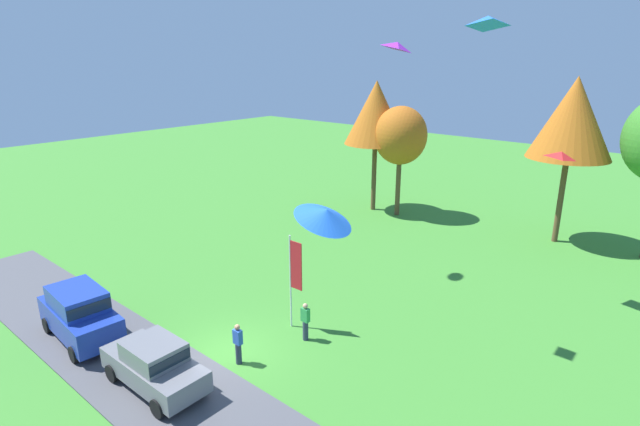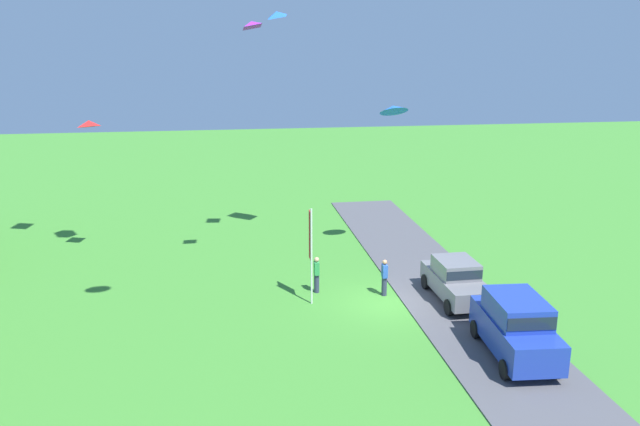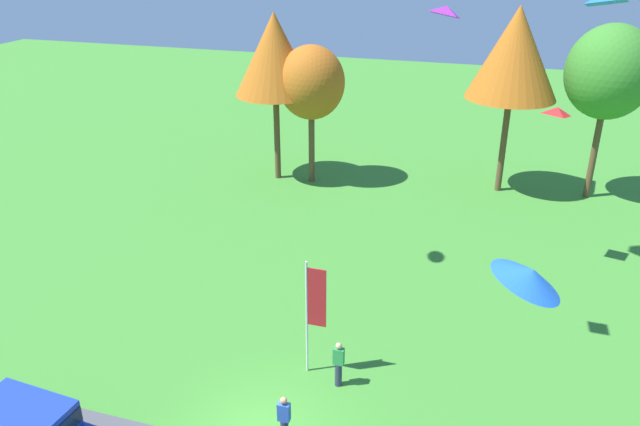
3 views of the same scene
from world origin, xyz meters
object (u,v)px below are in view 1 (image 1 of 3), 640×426
object	(u,v)px
person_watching_sky	(238,344)
kite_delta_high_right	(325,215)
person_on_lawn	(305,321)
kite_diamond_over_trees	(488,21)
flag_banner	(294,271)
kite_diamond_high_left	(398,46)
tree_lone_near	(400,136)
kite_diamond_near_flag	(561,155)
tree_far_left	(573,118)
tree_far_right	(376,113)
car_sedan_by_flagpole	(154,363)
car_suv_mid_row	(79,312)

from	to	relation	value
person_watching_sky	kite_delta_high_right	size ratio (longest dim) A/B	1.14
person_on_lawn	person_watching_sky	xyz separation A→B (m)	(-0.83, -2.98, 0.00)
person_on_lawn	kite_diamond_over_trees	xyz separation A→B (m)	(6.29, 1.07, 11.66)
flag_banner	kite_diamond_high_left	world-z (taller)	kite_diamond_high_left
tree_lone_near	kite_delta_high_right	size ratio (longest dim) A/B	5.43
flag_banner	kite_diamond_near_flag	bearing A→B (deg)	54.40
person_watching_sky	flag_banner	distance (m)	3.88
person_on_lawn	tree_far_left	world-z (taller)	tree_far_left
tree_far_right	kite_diamond_over_trees	xyz separation A→B (m)	(15.05, -16.45, 5.02)
kite_delta_high_right	kite_diamond_high_left	world-z (taller)	kite_diamond_high_left
tree_far_left	flag_banner	size ratio (longest dim) A/B	2.42
car_sedan_by_flagpole	kite_diamond_over_trees	bearing A→B (deg)	40.52
flag_banner	tree_lone_near	bearing A→B (deg)	108.04
tree_far_left	kite_delta_high_right	distance (m)	24.29
tree_far_right	flag_banner	size ratio (longest dim) A/B	2.28
kite_diamond_over_trees	kite_diamond_near_flag	size ratio (longest dim) A/B	0.88
tree_far_right	kite_diamond_high_left	xyz separation A→B (m)	(11.10, -14.97, 4.41)
kite_diamond_over_trees	tree_far_right	bearing A→B (deg)	132.45
person_watching_sky	tree_far_right	world-z (taller)	tree_far_right
car_sedan_by_flagpole	kite_diamond_over_trees	distance (m)	15.77
person_on_lawn	car_sedan_by_flagpole	bearing A→B (deg)	-107.91
tree_far_right	kite_delta_high_right	xyz separation A→B (m)	(13.91, -22.37, 0.33)
tree_far_right	kite_diamond_over_trees	distance (m)	22.85
flag_banner	kite_diamond_over_trees	xyz separation A→B (m)	(7.29, 0.66, 9.79)
car_suv_mid_row	tree_lone_near	world-z (taller)	tree_lone_near
car_sedan_by_flagpole	tree_lone_near	xyz separation A→B (m)	(-4.68, 23.54, 4.96)
flag_banner	kite_diamond_over_trees	distance (m)	12.22
car_suv_mid_row	tree_far_right	distance (m)	24.54
car_suv_mid_row	kite_delta_high_right	xyz separation A→B (m)	(12.37, 1.32, 6.54)
person_on_lawn	tree_far_left	bearing A→B (deg)	77.40
car_sedan_by_flagpole	person_on_lawn	xyz separation A→B (m)	(1.92, 5.94, -0.16)
tree_far_right	person_on_lawn	bearing A→B (deg)	-63.43
kite_diamond_over_trees	person_watching_sky	bearing A→B (deg)	-150.34
car_suv_mid_row	kite_diamond_high_left	xyz separation A→B (m)	(9.56, 8.72, 10.63)
person_watching_sky	tree_far_left	size ratio (longest dim) A/B	0.16
person_on_lawn	person_watching_sky	size ratio (longest dim) A/B	1.00
flag_banner	kite_diamond_high_left	bearing A→B (deg)	32.60
tree_far_right	kite_delta_high_right	size ratio (longest dim) A/B	6.58
car_suv_mid_row	tree_far_left	xyz separation A→B (m)	(11.57, 25.60, 6.66)
tree_far_left	kite_diamond_over_trees	distance (m)	19.02
tree_far_left	car_suv_mid_row	bearing A→B (deg)	-114.32
car_suv_mid_row	flag_banner	distance (m)	9.17
car_sedan_by_flagpole	kite_delta_high_right	size ratio (longest dim) A/B	2.94
car_suv_mid_row	person_watching_sky	world-z (taller)	car_suv_mid_row
flag_banner	kite_diamond_near_flag	size ratio (longest dim) A/B	4.05
car_sedan_by_flagpole	person_on_lawn	distance (m)	6.25
person_on_lawn	kite_diamond_high_left	bearing A→B (deg)	47.45
person_watching_sky	kite_diamond_over_trees	distance (m)	14.25
tree_lone_near	kite_diamond_over_trees	distance (m)	21.95
car_suv_mid_row	tree_far_left	distance (m)	28.87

